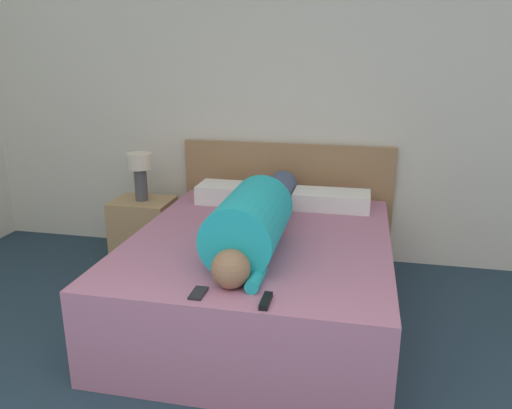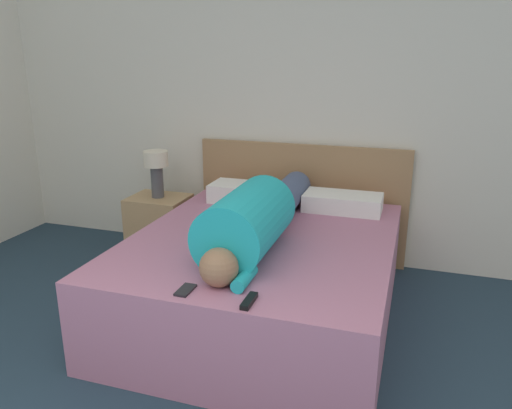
# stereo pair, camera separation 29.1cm
# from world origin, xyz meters

# --- Properties ---
(wall_back) EXTENTS (6.38, 0.06, 2.60)m
(wall_back) POSITION_xyz_m (0.00, 3.69, 1.30)
(wall_back) COLOR silver
(wall_back) RESTS_ON ground_plane
(bed) EXTENTS (1.59, 1.90, 0.55)m
(bed) POSITION_xyz_m (0.05, 2.58, 0.27)
(bed) COLOR #B2708E
(bed) RESTS_ON ground_plane
(headboard) EXTENTS (1.71, 0.04, 0.95)m
(headboard) POSITION_xyz_m (0.05, 3.62, 0.48)
(headboard) COLOR #A37A51
(headboard) RESTS_ON ground_plane
(nightstand) EXTENTS (0.46, 0.38, 0.52)m
(nightstand) POSITION_xyz_m (-1.06, 3.25, 0.26)
(nightstand) COLOR tan
(nightstand) RESTS_ON ground_plane
(table_lamp) EXTENTS (0.20, 0.20, 0.38)m
(table_lamp) POSITION_xyz_m (-1.06, 3.25, 0.77)
(table_lamp) COLOR #4C4C51
(table_lamp) RESTS_ON nightstand
(person_lying) EXTENTS (0.38, 1.72, 0.38)m
(person_lying) POSITION_xyz_m (0.05, 2.45, 0.71)
(person_lying) COLOR #936B4C
(person_lying) RESTS_ON bed
(pillow_near_headboard) EXTENTS (0.58, 0.29, 0.14)m
(pillow_near_headboard) POSITION_xyz_m (-0.28, 3.27, 0.62)
(pillow_near_headboard) COLOR white
(pillow_near_headboard) RESTS_ON bed
(pillow_second) EXTENTS (0.55, 0.29, 0.12)m
(pillow_second) POSITION_xyz_m (0.44, 3.27, 0.61)
(pillow_second) COLOR white
(pillow_second) RESTS_ON bed
(tv_remote) EXTENTS (0.04, 0.15, 0.02)m
(tv_remote) POSITION_xyz_m (0.25, 1.73, 0.56)
(tv_remote) COLOR black
(tv_remote) RESTS_ON bed
(cell_phone) EXTENTS (0.06, 0.13, 0.01)m
(cell_phone) POSITION_xyz_m (-0.08, 1.75, 0.55)
(cell_phone) COLOR black
(cell_phone) RESTS_ON bed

